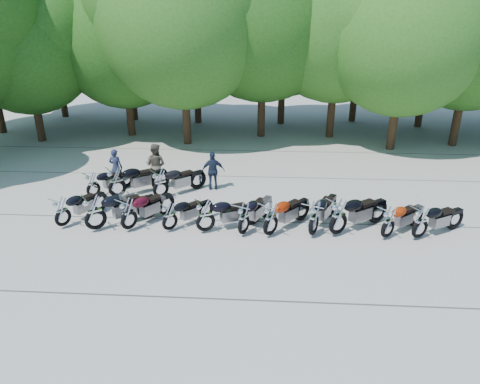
# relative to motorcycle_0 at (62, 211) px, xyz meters

# --- Properties ---
(ground) EXTENTS (90.00, 90.00, 0.00)m
(ground) POSITION_rel_motorcycle_0_xyz_m (5.93, -0.66, -0.61)
(ground) COLOR #9F9990
(ground) RESTS_ON ground
(tree_1) EXTENTS (6.97, 6.97, 8.55)m
(tree_1) POSITION_rel_motorcycle_0_xyz_m (-6.11, 10.58, 4.45)
(tree_1) COLOR #3A2614
(tree_1) RESTS_ON ground
(tree_2) EXTENTS (7.31, 7.31, 8.97)m
(tree_2) POSITION_rel_motorcycle_0_xyz_m (-1.32, 12.18, 4.70)
(tree_2) COLOR #3A2614
(tree_2) RESTS_ON ground
(tree_3) EXTENTS (8.70, 8.70, 10.67)m
(tree_3) POSITION_rel_motorcycle_0_xyz_m (2.36, 10.58, 5.71)
(tree_3) COLOR #3A2614
(tree_3) RESTS_ON ground
(tree_4) EXTENTS (9.13, 9.13, 11.20)m
(tree_4) POSITION_rel_motorcycle_0_xyz_m (6.47, 12.43, 6.03)
(tree_4) COLOR #3A2614
(tree_4) RESTS_ON ground
(tree_5) EXTENTS (9.04, 9.04, 11.10)m
(tree_5) POSITION_rel_motorcycle_0_xyz_m (10.54, 12.55, 5.96)
(tree_5) COLOR #3A2614
(tree_5) RESTS_ON ground
(tree_6) EXTENTS (8.00, 8.00, 9.82)m
(tree_6) POSITION_rel_motorcycle_0_xyz_m (13.48, 10.16, 5.20)
(tree_6) COLOR #3A2614
(tree_6) RESTS_ON ground
(tree_7) EXTENTS (8.79, 8.79, 10.79)m
(tree_7) POSITION_rel_motorcycle_0_xyz_m (17.13, 11.13, 5.78)
(tree_7) COLOR #3A2614
(tree_7) RESTS_ON ground
(tree_9) EXTENTS (7.59, 7.59, 9.32)m
(tree_9) POSITION_rel_motorcycle_0_xyz_m (-7.60, 16.93, 4.91)
(tree_9) COLOR #3A2614
(tree_9) RESTS_ON ground
(tree_10) EXTENTS (7.78, 7.78, 9.55)m
(tree_10) POSITION_rel_motorcycle_0_xyz_m (-2.36, 16.31, 5.05)
(tree_10) COLOR #3A2614
(tree_10) RESTS_ON ground
(tree_11) EXTENTS (7.56, 7.56, 9.28)m
(tree_11) POSITION_rel_motorcycle_0_xyz_m (2.17, 15.77, 4.89)
(tree_11) COLOR #3A2614
(tree_11) RESTS_ON ground
(tree_12) EXTENTS (7.88, 7.88, 9.67)m
(tree_12) POSITION_rel_motorcycle_0_xyz_m (7.73, 15.81, 5.11)
(tree_12) COLOR #3A2614
(tree_12) RESTS_ON ground
(tree_13) EXTENTS (8.31, 8.31, 10.20)m
(tree_13) POSITION_rel_motorcycle_0_xyz_m (12.62, 16.82, 5.43)
(tree_13) COLOR #3A2614
(tree_13) RESTS_ON ground
(tree_14) EXTENTS (8.02, 8.02, 9.84)m
(tree_14) POSITION_rel_motorcycle_0_xyz_m (16.61, 15.44, 5.22)
(tree_14) COLOR #3A2614
(tree_14) RESTS_ON ground
(motorcycle_0) EXTENTS (1.61, 2.21, 1.22)m
(motorcycle_0) POSITION_rel_motorcycle_0_xyz_m (0.00, 0.00, 0.00)
(motorcycle_0) COLOR black
(motorcycle_0) RESTS_ON ground
(motorcycle_1) EXTENTS (2.49, 2.19, 1.44)m
(motorcycle_1) POSITION_rel_motorcycle_0_xyz_m (1.22, -0.21, 0.11)
(motorcycle_1) COLOR black
(motorcycle_1) RESTS_ON ground
(motorcycle_2) EXTENTS (1.87, 2.29, 1.30)m
(motorcycle_2) POSITION_rel_motorcycle_0_xyz_m (2.30, -0.10, 0.04)
(motorcycle_2) COLOR #3B0814
(motorcycle_2) RESTS_ON ground
(motorcycle_3) EXTENTS (1.88, 1.88, 1.15)m
(motorcycle_3) POSITION_rel_motorcycle_0_xyz_m (3.66, -0.06, -0.03)
(motorcycle_3) COLOR black
(motorcycle_3) RESTS_ON ground
(motorcycle_4) EXTENTS (2.36, 1.61, 1.29)m
(motorcycle_4) POSITION_rel_motorcycle_0_xyz_m (4.86, -0.10, 0.04)
(motorcycle_4) COLOR black
(motorcycle_4) RESTS_ON ground
(motorcycle_5) EXTENTS (1.62, 2.33, 1.28)m
(motorcycle_5) POSITION_rel_motorcycle_0_xyz_m (6.12, -0.19, 0.03)
(motorcycle_5) COLOR black
(motorcycle_5) RESTS_ON ground
(motorcycle_6) EXTENTS (2.07, 2.26, 1.33)m
(motorcycle_6) POSITION_rel_motorcycle_0_xyz_m (6.99, -0.22, 0.06)
(motorcycle_6) COLOR #912005
(motorcycle_6) RESTS_ON ground
(motorcycle_7) EXTENTS (1.71, 2.48, 1.36)m
(motorcycle_7) POSITION_rel_motorcycle_0_xyz_m (8.37, -0.12, 0.07)
(motorcycle_7) COLOR black
(motorcycle_7) RESTS_ON ground
(motorcycle_8) EXTENTS (2.54, 2.12, 1.45)m
(motorcycle_8) POSITION_rel_motorcycle_0_xyz_m (9.17, -0.04, 0.11)
(motorcycle_8) COLOR black
(motorcycle_8) RESTS_ON ground
(motorcycle_9) EXTENTS (2.11, 1.95, 1.25)m
(motorcycle_9) POSITION_rel_motorcycle_0_xyz_m (10.72, -0.16, 0.01)
(motorcycle_9) COLOR #9C2705
(motorcycle_9) RESTS_ON ground
(motorcycle_10) EXTENTS (2.29, 1.73, 1.27)m
(motorcycle_10) POSITION_rel_motorcycle_0_xyz_m (11.73, -0.13, 0.03)
(motorcycle_10) COLOR black
(motorcycle_10) RESTS_ON ground
(motorcycle_11) EXTENTS (1.78, 2.00, 1.16)m
(motorcycle_11) POSITION_rel_motorcycle_0_xyz_m (0.05, 2.57, -0.03)
(motorcycle_11) COLOR black
(motorcycle_11) RESTS_ON ground
(motorcycle_12) EXTENTS (2.46, 2.13, 1.42)m
(motorcycle_12) POSITION_rel_motorcycle_0_xyz_m (1.01, 2.59, 0.10)
(motorcycle_12) COLOR black
(motorcycle_12) RESTS_ON ground
(motorcycle_13) EXTENTS (2.25, 2.11, 1.34)m
(motorcycle_13) POSITION_rel_motorcycle_0_xyz_m (2.72, 2.65, 0.06)
(motorcycle_13) COLOR black
(motorcycle_13) RESTS_ON ground
(rider_0) EXTENTS (0.62, 0.45, 1.58)m
(rider_0) POSITION_rel_motorcycle_0_xyz_m (0.52, 3.99, 0.18)
(rider_0) COLOR #1E253F
(rider_0) RESTS_ON ground
(rider_1) EXTENTS (1.04, 0.89, 1.85)m
(rider_1) POSITION_rel_motorcycle_0_xyz_m (2.22, 3.97, 0.32)
(rider_1) COLOR brown
(rider_1) RESTS_ON ground
(rider_2) EXTENTS (0.99, 0.54, 1.61)m
(rider_2) POSITION_rel_motorcycle_0_xyz_m (4.65, 3.75, 0.19)
(rider_2) COLOR #1C273B
(rider_2) RESTS_ON ground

